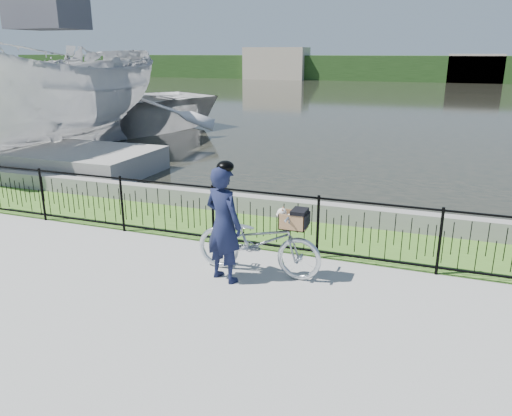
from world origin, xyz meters
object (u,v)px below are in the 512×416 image
at_px(dock, 7,155).
at_px(cyclist, 223,223).
at_px(boat_near, 56,96).
at_px(bicycle_rig, 259,241).
at_px(boat_far, 84,107).

bearing_deg(dock, cyclist, -28.16).
distance_m(cyclist, boat_near, 11.47).
relative_size(dock, cyclist, 5.18).
height_order(dock, bicycle_rig, bicycle_rig).
bearing_deg(boat_far, cyclist, -44.20).
bearing_deg(dock, boat_near, 66.01).
distance_m(dock, boat_far, 6.06).
bearing_deg(boat_near, boat_far, 118.99).
bearing_deg(boat_far, bicycle_rig, -42.05).
bearing_deg(bicycle_rig, boat_near, 145.60).
bearing_deg(cyclist, boat_near, 142.67).
relative_size(dock, boat_far, 0.70).
xyz_separation_m(bicycle_rig, cyclist, (-0.44, -0.41, 0.39)).
bearing_deg(bicycle_rig, dock, 154.70).
bearing_deg(boat_near, cyclist, -37.33).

